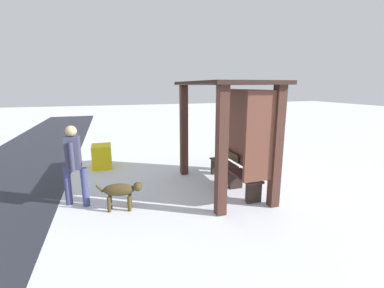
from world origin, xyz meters
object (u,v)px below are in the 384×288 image
dog (121,191)px  grit_bin (102,156)px  bus_shelter (233,118)px  bench_center_inside (245,180)px  person_walking (74,160)px  bench_left_inside (224,167)px

dog → grit_bin: (-3.13, -0.41, -0.06)m
bus_shelter → grit_bin: bus_shelter is taller
bench_center_inside → person_walking: person_walking is taller
dog → bus_shelter: bearing=98.8°
bench_center_inside → dog: bearing=-91.4°
bus_shelter → person_walking: bus_shelter is taller
bench_left_inside → grit_bin: bearing=-123.1°
bus_shelter → bench_center_inside: (0.47, 0.13, -1.39)m
bench_center_inside → dog: (-0.07, -2.73, 0.06)m
grit_bin → person_walking: bearing=-10.2°
grit_bin → dog: bearing=7.4°
bench_left_inside → grit_bin: (-2.05, -3.14, 0.02)m
bench_center_inside → dog: 2.74m
bus_shelter → bench_left_inside: bearing=168.9°
person_walking → grit_bin: bearing=169.8°
bus_shelter → dog: bearing=-81.2°
dog → bench_center_inside: bearing=88.6°
bench_center_inside → person_walking: size_ratio=0.62×
bench_left_inside → dog: bearing=-68.6°
bus_shelter → bench_left_inside: bus_shelter is taller
bench_left_inside → dog: size_ratio=1.15×
person_walking → dog: size_ratio=1.87×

